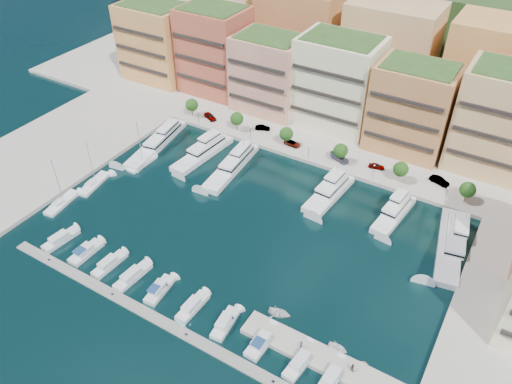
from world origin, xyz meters
The scene contains 57 objects.
ground centered at (0.00, 0.00, 0.00)m, with size 400.00×400.00×0.00m, color black.
north_quay centered at (0.00, 62.00, 0.00)m, with size 220.00×64.00×2.00m, color #9E998E.
west_quay centered at (-62.00, -8.00, 0.00)m, with size 34.00×76.00×2.00m, color #9E998E.
hillside centered at (0.00, 110.00, 0.00)m, with size 240.00×40.00×58.00m, color #213C18.
south_pontoon centered at (-3.00, -30.00, 0.00)m, with size 72.00×2.20×0.35m, color gray.
finger_pier centered at (30.00, -22.00, 0.00)m, with size 32.00×5.00×2.00m, color #9E998E.
apartment_0 centered at (-66.00, 49.99, 13.31)m, with size 22.00×16.50×24.80m.
apartment_1 centered at (-44.00, 51.99, 14.31)m, with size 20.00×16.50×26.80m.
apartment_2 centered at (-23.00, 49.99, 12.31)m, with size 20.00×15.50×22.80m.
apartment_3 centered at (-2.00, 51.99, 13.81)m, with size 22.00×16.50×25.80m.
apartment_4 centered at (20.00, 49.99, 12.81)m, with size 20.00×15.50×23.80m.
apartment_5 centered at (42.00, 51.99, 14.31)m, with size 22.00×16.50×26.80m.
backblock_0 centered at (-55.00, 74.00, 16.00)m, with size 26.00×18.00×30.00m, color #F8EDC0.
backblock_1 centered at (-25.00, 74.00, 16.00)m, with size 26.00×18.00×30.00m, color #D38C4F.
backblock_2 centered at (5.00, 74.00, 16.00)m, with size 26.00×18.00×30.00m, color #E0BC76.
backblock_3 centered at (35.00, 74.00, 16.00)m, with size 26.00×18.00×30.00m, color #E9A355.
tree_0 centered at (-40.00, 33.50, 4.74)m, with size 3.80×3.80×5.65m.
tree_1 centered at (-24.00, 33.50, 4.74)m, with size 3.80×3.80×5.65m.
tree_2 centered at (-8.00, 33.50, 4.74)m, with size 3.80×3.80×5.65m.
tree_3 centered at (8.00, 33.50, 4.74)m, with size 3.80×3.80×5.65m.
tree_4 centered at (24.00, 33.50, 4.74)m, with size 3.80×3.80×5.65m.
tree_5 centered at (40.00, 33.50, 4.74)m, with size 3.80×3.80×5.65m.
lamppost_0 centered at (-36.00, 31.20, 3.83)m, with size 0.30×0.30×4.20m.
lamppost_1 centered at (-18.00, 31.20, 3.83)m, with size 0.30×0.30×4.20m.
lamppost_2 centered at (0.00, 31.20, 3.83)m, with size 0.30×0.30×4.20m.
lamppost_3 centered at (18.00, 31.20, 3.83)m, with size 0.30×0.30×4.20m.
lamppost_4 centered at (36.00, 31.20, 3.83)m, with size 0.30×0.30×4.20m.
yacht_0 centered at (-39.50, 17.02, 1.21)m, with size 8.48×26.55×7.30m.
yacht_1 centered at (-25.50, 19.31, 1.09)m, with size 6.53×21.35×7.30m.
yacht_2 centered at (-15.43, 18.37, 1.21)m, with size 6.63×23.52×7.30m.
yacht_4 centered at (11.15, 20.78, 1.09)m, with size 6.47×18.20×7.30m.
yacht_5 centered at (27.17, 21.51, 1.21)m, with size 5.83×16.70×7.30m.
yacht_6 centered at (40.90, 17.98, 1.21)m, with size 9.02×24.54×7.30m.
cruiser_0 centered at (-32.46, -24.59, 0.55)m, with size 3.38×8.60×2.55m.
cruiser_1 centered at (-24.85, -24.60, 0.57)m, with size 2.90×7.87×2.66m.
cruiser_2 centered at (-18.05, -24.59, 0.55)m, with size 2.70×8.27×2.55m.
cruiser_3 centered at (-11.65, -24.60, 0.55)m, with size 3.11×8.87×2.55m.
cruiser_4 centered at (-4.73, -24.60, 0.57)m, with size 3.35×7.74×2.66m.
cruiser_5 centered at (3.34, -24.59, 0.55)m, with size 2.64×7.84×2.55m.
cruiser_6 centered at (10.77, -24.58, 0.55)m, with size 3.25×7.76×2.55m.
cruiser_7 centered at (18.54, -24.60, 0.57)m, with size 3.06×7.77×2.66m.
cruiser_8 centered at (26.26, -24.59, 0.55)m, with size 3.30×8.29×2.55m.
cruiser_9 centered at (32.01, -24.58, 0.55)m, with size 2.93×7.74×2.55m.
sailboat_0 centered at (-42.24, -15.58, 0.31)m, with size 4.18×10.14×13.20m.
sailboat_1 centered at (-41.23, -6.11, 0.31)m, with size 4.53×10.51×13.20m.
sailboat_2 centered at (-36.96, 6.92, 0.31)m, with size 2.88×9.03×13.20m.
tender_0 centered at (18.16, -17.31, 0.45)m, with size 3.11×4.36×0.90m, color white.
tender_3 centered at (35.63, -19.00, 0.39)m, with size 1.26×1.46×0.77m, color beige.
tender_2 centered at (30.58, -18.65, 0.37)m, with size 2.56×3.58×0.74m, color white.
car_0 centered at (-34.42, 34.83, 1.83)m, with size 1.97×4.89×1.67m, color gray.
car_1 centered at (-17.77, 37.41, 1.70)m, with size 1.48×4.26×1.40m, color gray.
car_2 centered at (-6.56, 34.54, 1.67)m, with size 2.21×4.79×1.33m, color gray.
car_3 centered at (7.61, 34.57, 1.82)m, with size 2.30×5.66×1.64m, color gray.
car_4 centered at (17.25, 36.04, 1.70)m, with size 1.65×4.09×1.39m, color gray.
car_5 centered at (32.94, 37.91, 1.82)m, with size 1.73×4.97×1.64m, color gray.
person_0 centered at (25.19, -22.23, 1.88)m, with size 0.64×0.42×1.77m, color #27324E.
person_1 centered at (34.43, -21.82, 1.90)m, with size 0.87×0.68×1.79m, color #4B322D.
Camera 1 is at (45.08, -70.46, 75.85)m, focal length 35.00 mm.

